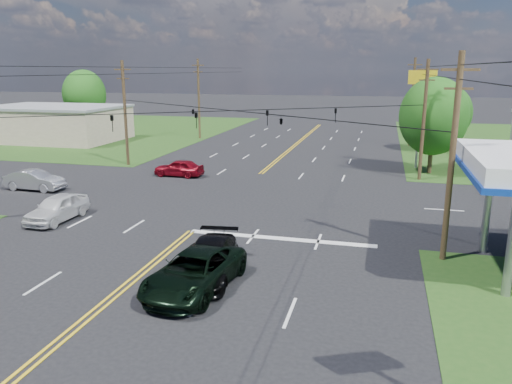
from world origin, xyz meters
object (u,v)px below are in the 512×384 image
(sedan_silver, at_px, (35,180))
(pickup_white, at_px, (57,208))
(pole_se, at_px, (452,157))
(pickup_dkgreen, at_px, (195,272))
(tree_far_l, at_px, (84,94))
(pole_nw, at_px, (125,112))
(pole_left_far, at_px, (199,98))
(retail_nw, at_px, (55,124))
(pole_ne, at_px, (424,119))
(pole_right_far, at_px, (412,101))
(suv_black, at_px, (209,260))
(tree_right_a, at_px, (434,116))
(tree_right_b, at_px, (448,113))

(sedan_silver, bearing_deg, pickup_white, -133.59)
(pole_se, xyz_separation_m, pickup_dkgreen, (-10.11, -6.01, -4.13))
(tree_far_l, bearing_deg, pole_nw, -50.44)
(pole_left_far, distance_m, sedan_silver, 30.08)
(pole_left_far, distance_m, pickup_white, 36.55)
(pickup_white, bearing_deg, pickup_dkgreen, -30.84)
(retail_nw, xyz_separation_m, pole_ne, (43.00, -13.00, 2.92))
(pole_se, height_order, pole_ne, same)
(pole_right_far, distance_m, suv_black, 43.03)
(pole_nw, relative_size, pole_left_far, 0.95)
(pole_right_far, relative_size, pickup_dkgreen, 1.78)
(pole_nw, relative_size, sedan_silver, 2.11)
(pole_nw, distance_m, sedan_silver, 11.63)
(pole_nw, bearing_deg, sedan_silver, -99.75)
(tree_far_l, height_order, pickup_dkgreen, tree_far_l)
(tree_right_a, bearing_deg, pole_nw, -173.66)
(tree_far_l, bearing_deg, pickup_white, -59.51)
(pole_right_far, height_order, pickup_white, pole_right_far)
(pickup_dkgreen, bearing_deg, tree_right_a, 74.22)
(pole_right_far, bearing_deg, pole_se, -90.00)
(pole_left_far, relative_size, suv_black, 1.91)
(tree_right_b, height_order, sedan_silver, tree_right_b)
(pole_right_far, bearing_deg, suv_black, -103.51)
(tree_right_a, distance_m, pickup_white, 30.34)
(pole_se, relative_size, pole_nw, 1.00)
(retail_nw, distance_m, suv_black, 48.58)
(pickup_white, bearing_deg, pole_ne, 39.28)
(sedan_silver, bearing_deg, pole_se, -103.71)
(pole_se, height_order, pole_right_far, pole_right_far)
(tree_right_a, distance_m, tree_right_b, 12.27)
(pole_se, relative_size, tree_right_a, 1.16)
(pole_se, xyz_separation_m, pole_nw, (-26.00, 18.00, 0.00))
(pickup_white, bearing_deg, tree_right_b, 52.94)
(sedan_silver, bearing_deg, tree_right_a, -63.60)
(pole_right_far, bearing_deg, pole_left_far, 180.00)
(pole_left_far, relative_size, tree_right_b, 1.41)
(pole_ne, bearing_deg, tree_right_b, 76.87)
(pole_right_far, relative_size, tree_right_a, 1.22)
(retail_nw, xyz_separation_m, tree_right_b, (46.50, 2.00, 2.22))
(pole_ne, bearing_deg, pole_se, -90.00)
(retail_nw, xyz_separation_m, pole_nw, (17.00, -13.00, 2.92))
(pole_se, xyz_separation_m, sedan_silver, (-27.84, 7.30, -4.17))
(pole_left_far, bearing_deg, pickup_dkgreen, -69.72)
(tree_right_a, relative_size, suv_black, 1.56)
(pole_se, distance_m, sedan_silver, 29.08)
(pole_ne, bearing_deg, tree_far_l, 152.93)
(pole_right_far, xyz_separation_m, tree_right_a, (1.00, -16.00, -0.30))
(pickup_dkgreen, bearing_deg, pole_nw, 130.08)
(pole_se, relative_size, tree_far_l, 1.09)
(pickup_dkgreen, distance_m, sedan_silver, 22.17)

